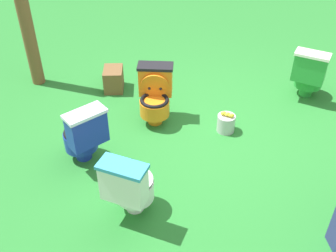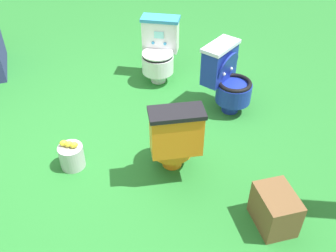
{
  "view_description": "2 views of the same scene",
  "coord_description": "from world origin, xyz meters",
  "views": [
    {
      "loc": [
        0.98,
        3.76,
        3.1
      ],
      "look_at": [
        0.53,
        0.23,
        0.41
      ],
      "focal_mm": 43.48,
      "sensor_mm": 36.0,
      "label": 1
    },
    {
      "loc": [
        -0.27,
        -2.73,
        2.41
      ],
      "look_at": [
        0.6,
        -0.33,
        0.38
      ],
      "focal_mm": 40.3,
      "sensor_mm": 36.0,
      "label": 2
    }
  ],
  "objects": [
    {
      "name": "toilet_blue",
      "position": [
        1.45,
        0.22,
        0.37
      ],
      "size": [
        0.6,
        0.63,
        0.73
      ],
      "rotation": [
        0.0,
        0.0,
        3.7
      ],
      "color": "#192D9E",
      "rests_on": "ground"
    },
    {
      "name": "toilet_orange",
      "position": [
        0.6,
        -0.48,
        0.37
      ],
      "size": [
        0.49,
        0.56,
        0.73
      ],
      "rotation": [
        0.0,
        0.0,
        6.09
      ],
      "color": "orange",
      "rests_on": "ground"
    },
    {
      "name": "wooden_post",
      "position": [
        2.21,
        -1.62,
        1.05
      ],
      "size": [
        0.18,
        0.18,
        2.09
      ],
      "primitive_type": "cylinder",
      "color": "brown",
      "rests_on": "ground"
    },
    {
      "name": "lemon_bucket",
      "position": [
        -0.24,
        -0.12,
        0.12
      ],
      "size": [
        0.22,
        0.22,
        0.28
      ],
      "color": "#B7B7BF",
      "rests_on": "ground"
    },
    {
      "name": "small_crate",
      "position": [
        1.11,
        -1.29,
        0.16
      ],
      "size": [
        0.29,
        0.37,
        0.32
      ],
      "primitive_type": "cube",
      "rotation": [
        0.0,
        0.0,
        1.48
      ],
      "color": "brown",
      "rests_on": "ground"
    },
    {
      "name": "toilet_green",
      "position": [
        -1.51,
        -0.73,
        0.37
      ],
      "size": [
        0.61,
        0.63,
        0.73
      ],
      "rotation": [
        0.0,
        0.0,
        2.54
      ],
      "color": "green",
      "rests_on": "ground"
    },
    {
      "name": "toilet_white",
      "position": [
        0.99,
        1.06,
        0.37
      ],
      "size": [
        0.59,
        0.63,
        0.73
      ],
      "rotation": [
        0.0,
        0.0,
        2.63
      ],
      "color": "white",
      "rests_on": "ground"
    },
    {
      "name": "ground",
      "position": [
        0.0,
        0.0,
        0.0
      ],
      "size": [
        14.0,
        14.0,
        0.0
      ],
      "primitive_type": "plane",
      "color": "#26752D"
    }
  ]
}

